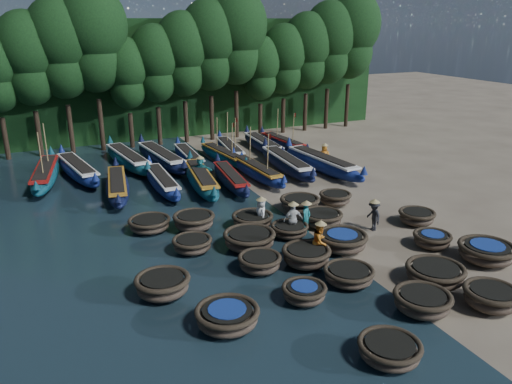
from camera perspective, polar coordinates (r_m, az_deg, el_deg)
name	(u,v)px	position (r m, az deg, el deg)	size (l,w,h in m)	color
ground	(299,225)	(25.47, 4.92, -3.77)	(120.00, 120.00, 0.00)	gray
foliage_wall	(172,78)	(45.70, -9.60, 12.70)	(40.00, 3.00, 10.00)	black
coracle_2	(389,350)	(16.37, 15.01, -17.04)	(2.42, 2.42, 0.66)	brown
coracle_3	(422,301)	(18.96, 18.48, -11.78)	(2.45, 2.45, 0.77)	brown
coracle_4	(491,297)	(20.11, 25.27, -10.79)	(2.02, 2.02, 0.80)	brown
coracle_5	(227,316)	(17.27, -3.31, -14.02)	(2.48, 2.48, 0.74)	brown
coracle_6	(304,292)	(18.77, 5.53, -11.34)	(2.03, 2.03, 0.65)	brown
coracle_7	(349,275)	(20.18, 10.56, -9.29)	(2.46, 2.46, 0.66)	brown
coracle_8	(435,274)	(21.03, 19.79, -8.76)	(2.33, 2.33, 0.77)	brown
coracle_9	(486,252)	(23.62, 24.84, -6.22)	(2.46, 2.46, 0.82)	brown
coracle_10	(163,285)	(19.31, -10.63, -10.38)	(2.11, 2.11, 0.81)	brown
coracle_11	(260,262)	(20.72, 0.43, -8.03)	(2.09, 2.09, 0.72)	brown
coracle_12	(306,256)	(21.26, 5.77, -7.24)	(2.11, 2.11, 0.81)	brown
coracle_13	(342,241)	(22.85, 9.79, -5.48)	(2.37, 2.37, 0.81)	brown
coracle_14	(432,239)	(24.21, 19.48, -5.10)	(2.01, 2.01, 0.67)	brown
coracle_15	(192,244)	(22.54, -7.29, -5.93)	(2.13, 2.13, 0.68)	brown
coracle_16	(249,239)	(22.64, -0.76, -5.42)	(2.40, 2.40, 0.82)	brown
coracle_17	(290,230)	(23.96, 3.88, -4.31)	(2.19, 2.19, 0.64)	brown
coracle_18	(322,218)	(25.30, 7.56, -2.97)	(2.08, 2.08, 0.76)	brown
coracle_19	(417,217)	(26.59, 17.90, -2.69)	(2.02, 2.02, 0.73)	brown
coracle_20	(149,224)	(25.05, -12.08, -3.58)	(2.31, 2.31, 0.69)	brown
coracle_21	(194,221)	(24.80, -7.11, -3.30)	(2.09, 2.09, 0.83)	brown
coracle_22	(253,220)	(24.79, -0.39, -3.25)	(2.46, 2.46, 0.77)	brown
coracle_23	(300,204)	(27.04, 5.03, -1.32)	(2.18, 2.18, 0.82)	brown
coracle_24	(335,198)	(28.27, 9.04, -0.67)	(2.14, 2.14, 0.73)	brown
long_boat_2	(117,186)	(30.80, -15.56, 0.70)	(2.40, 7.68, 1.36)	#0E1636
long_boat_3	(162,181)	(31.05, -10.70, 1.20)	(1.40, 7.52, 1.32)	navy
long_boat_4	(201,179)	(31.03, -6.31, 1.51)	(2.50, 8.28, 1.47)	#0E3B52
long_boat_5	(231,178)	(31.21, -2.92, 1.58)	(2.04, 7.24, 1.28)	#0E1636
long_boat_6	(256,171)	(32.67, 0.04, 2.45)	(1.69, 7.61, 3.23)	navy
long_boat_7	(287,163)	(34.28, 3.51, 3.32)	(2.10, 8.60, 1.52)	#0E1636
long_boat_8	(322,163)	(34.45, 7.58, 3.32)	(2.26, 9.04, 1.60)	navy
long_boat_9	(45,174)	(34.47, -22.93, 1.90)	(2.69, 8.41, 3.61)	#0E3B52
long_boat_10	(78,169)	(34.83, -19.72, 2.45)	(2.85, 8.34, 1.49)	navy
long_boat_11	(128,159)	(36.44, -14.47, 3.71)	(2.62, 8.59, 1.53)	#0E3B52
long_boat_12	(161,157)	(36.22, -10.81, 3.91)	(2.56, 8.85, 1.57)	#0E1636
long_boat_13	(189,157)	(36.51, -7.70, 4.02)	(1.60, 7.28, 1.28)	navy
long_boat_14	(223,155)	(36.64, -3.81, 4.22)	(2.04, 7.27, 3.10)	#0E3B52
long_boat_15	(230,149)	(38.33, -3.01, 4.91)	(2.22, 7.39, 3.16)	navy
long_boat_16	(263,145)	(39.52, 0.82, 5.42)	(1.85, 8.01, 1.41)	#0E1636
long_boat_17	(283,143)	(40.39, 3.11, 5.63)	(1.82, 7.27, 3.10)	#0E1636
fisherman_0	(261,213)	(24.58, 0.61, -2.38)	(0.58, 0.83, 1.80)	silver
fisherman_1	(306,215)	(24.29, 5.75, -2.68)	(0.68, 0.61, 1.76)	#1B6E72
fisherman_2	(320,240)	(21.63, 7.34, -5.51)	(1.07, 1.04, 1.94)	#C9701A
fisherman_3	(374,215)	(25.13, 13.30, -2.55)	(0.65, 1.04, 1.74)	black
fisherman_4	(293,218)	(23.91, 4.25, -3.00)	(1.00, 0.52, 1.85)	silver
fisherman_5	(201,170)	(31.75, -6.36, 2.54)	(1.62, 1.24, 1.91)	#1B6E72
fisherman_6	(324,155)	(35.40, 7.82, 4.20)	(0.96, 0.85, 1.84)	#C9701A
tree_2	(28,57)	(40.53, -24.63, 13.82)	(4.51, 4.51, 10.63)	black
tree_3	(61,47)	(40.56, -21.43, 15.18)	(4.92, 4.92, 11.60)	black
tree_4	(92,37)	(40.74, -18.21, 16.50)	(5.34, 5.34, 12.58)	black
tree_5	(127,73)	(41.24, -14.57, 13.07)	(3.68, 3.68, 8.68)	black
tree_6	(155,63)	(41.64, -11.45, 14.28)	(4.09, 4.09, 9.65)	black
tree_7	(183,53)	(42.17, -8.36, 15.42)	(4.51, 4.51, 10.63)	black
tree_8	(210,44)	(42.83, -5.32, 16.49)	(4.92, 4.92, 11.60)	black
tree_9	(236,35)	(43.61, -2.36, 17.49)	(5.34, 5.34, 12.58)	black
tree_10	(260,67)	(44.67, 0.51, 14.07)	(3.68, 3.68, 8.68)	black
tree_11	(284,58)	(45.62, 3.24, 15.00)	(4.09, 4.09, 9.65)	black
tree_12	(307,50)	(46.67, 5.86, 15.85)	(4.51, 4.51, 10.63)	black
tree_13	(329,42)	(47.82, 8.39, 16.64)	(4.92, 4.92, 11.60)	black
tree_14	(351,34)	(49.07, 10.81, 17.36)	(5.34, 5.34, 12.58)	black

